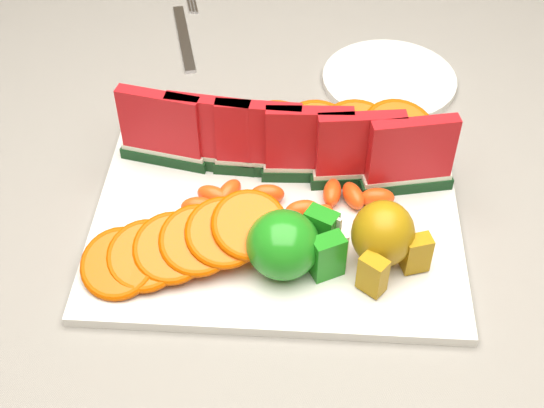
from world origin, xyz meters
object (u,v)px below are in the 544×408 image
at_px(pear_cluster, 384,237).
at_px(fork, 185,35).
at_px(side_plate, 389,80).
at_px(platter, 276,221).
at_px(apple_cluster, 290,244).

height_order(pear_cluster, fork, pear_cluster).
bearing_deg(side_plate, fork, 161.74).
relative_size(platter, side_plate, 2.18).
bearing_deg(platter, pear_cluster, -27.55).
height_order(platter, apple_cluster, apple_cluster).
xyz_separation_m(side_plate, fork, (-0.29, 0.10, -0.00)).
height_order(pear_cluster, side_plate, pear_cluster).
xyz_separation_m(pear_cluster, fork, (-0.27, 0.43, -0.05)).
relative_size(apple_cluster, pear_cluster, 1.09).
relative_size(platter, pear_cluster, 4.19).
bearing_deg(pear_cluster, side_plate, 85.54).
height_order(apple_cluster, side_plate, apple_cluster).
distance_m(platter, apple_cluster, 0.08).
distance_m(pear_cluster, side_plate, 0.33).
height_order(apple_cluster, fork, apple_cluster).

